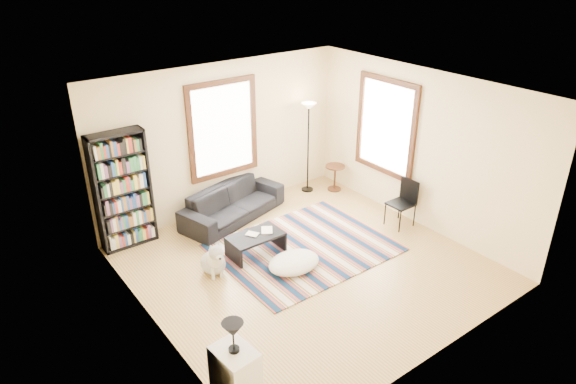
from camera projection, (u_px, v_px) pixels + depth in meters
floor at (307, 267)px, 8.20m from camera, size 5.00×5.00×0.10m
ceiling at (310, 89)px, 6.94m from camera, size 5.00×5.00×0.10m
wall_back at (221, 138)px, 9.41m from camera, size 5.00×0.10×2.80m
wall_front at (451, 263)px, 5.74m from camera, size 5.00×0.10×2.80m
wall_left at (144, 239)px, 6.20m from camera, size 0.10×5.00×2.80m
wall_right at (422, 148)px, 8.95m from camera, size 0.10×5.00×2.80m
window_back at (223, 129)px, 9.26m from camera, size 1.20×0.06×1.60m
window_right at (386, 127)px, 9.39m from camera, size 0.06×1.20×1.60m
rug at (303, 248)px, 8.63m from camera, size 2.78×2.22×0.02m
sofa at (233, 203)px, 9.47m from camera, size 1.35×2.22×0.61m
bookshelf at (123, 191)px, 8.34m from camera, size 0.90×0.30×2.00m
coffee_table at (256, 244)px, 8.40m from camera, size 1.02×0.77×0.36m
book_a at (250, 236)px, 8.26m from camera, size 0.24×0.23×0.02m
book_b at (261, 230)px, 8.43m from camera, size 0.29×0.31×0.02m
floor_cushion at (294, 262)px, 8.05m from camera, size 0.93×0.74×0.22m
floor_lamp at (308, 148)px, 10.26m from camera, size 0.30×0.30×1.86m
side_table at (335, 178)px, 10.57m from camera, size 0.50×0.50×0.54m
folding_chair at (401, 204)px, 9.16m from camera, size 0.42×0.40×0.86m
white_cabinet at (236, 375)px, 5.63m from camera, size 0.42×0.53×0.70m
table_lamp at (233, 337)px, 5.39m from camera, size 0.28×0.28×0.38m
dog at (213, 257)px, 7.87m from camera, size 0.50×0.64×0.58m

